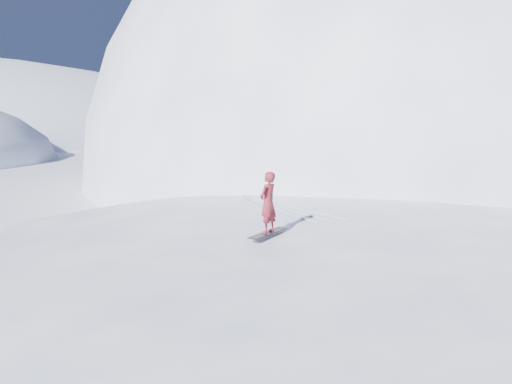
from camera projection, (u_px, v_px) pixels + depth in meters
ground at (372, 301)px, 15.90m from camera, size 400.00×400.00×0.00m
near_ridge at (350, 270)px, 19.02m from camera, size 36.00×28.00×4.80m
summit_peak at (413, 176)px, 47.63m from camera, size 60.00×56.00×56.00m
peak_shoulder at (334, 192)px, 37.88m from camera, size 28.00×24.00×18.00m
wind_bumps at (325, 283)px, 17.66m from camera, size 16.00×14.40×1.00m
snowboard at (268, 233)px, 14.81m from camera, size 1.58×1.24×0.03m
snowboarder at (268, 202)px, 14.67m from camera, size 0.79×0.74×1.82m
board_tracks at (282, 207)px, 18.89m from camera, size 1.89×5.98×0.04m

